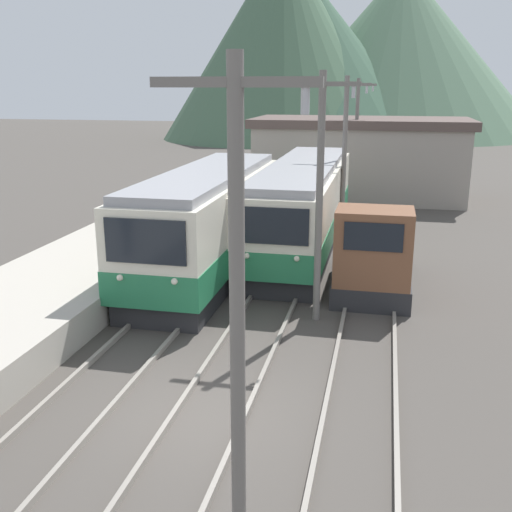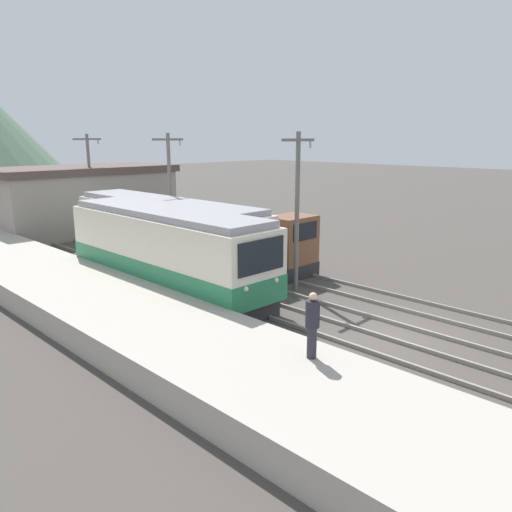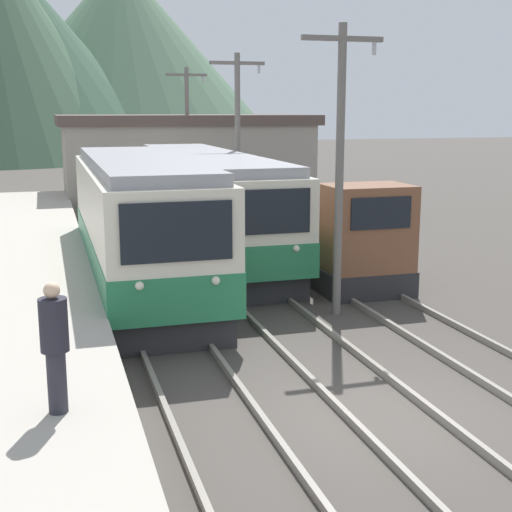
# 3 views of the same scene
# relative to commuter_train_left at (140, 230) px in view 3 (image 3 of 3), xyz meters

# --- Properties ---
(ground_plane) EXTENTS (200.00, 200.00, 0.00)m
(ground_plane) POSITION_rel_commuter_train_left_xyz_m (2.60, -9.42, -1.72)
(ground_plane) COLOR #47423D
(track_left) EXTENTS (1.54, 60.00, 0.14)m
(track_left) POSITION_rel_commuter_train_left_xyz_m (-0.00, -9.42, -1.65)
(track_left) COLOR gray
(track_left) RESTS_ON ground
(track_center) EXTENTS (1.54, 60.00, 0.14)m
(track_center) POSITION_rel_commuter_train_left_xyz_m (2.80, -9.42, -1.65)
(track_center) COLOR gray
(track_center) RESTS_ON ground
(commuter_train_left) EXTENTS (2.84, 11.58, 3.70)m
(commuter_train_left) POSITION_rel_commuter_train_left_xyz_m (0.00, 0.00, 0.00)
(commuter_train_left) COLOR #28282B
(commuter_train_left) RESTS_ON ground
(commuter_train_center) EXTENTS (2.84, 13.73, 3.53)m
(commuter_train_center) POSITION_rel_commuter_train_left_xyz_m (2.80, 4.07, -0.07)
(commuter_train_center) COLOR #28282B
(commuter_train_center) RESTS_ON ground
(shunting_locomotive) EXTENTS (2.40, 5.30, 3.00)m
(shunting_locomotive) POSITION_rel_commuter_train_left_xyz_m (5.80, -0.61, -0.51)
(shunting_locomotive) COLOR #28282B
(shunting_locomotive) RESTS_ON ground
(catenary_mast_mid) EXTENTS (2.00, 0.20, 6.91)m
(catenary_mast_mid) POSITION_rel_commuter_train_left_xyz_m (4.31, -3.70, 2.06)
(catenary_mast_mid) COLOR slate
(catenary_mast_mid) RESTS_ON ground
(catenary_mast_far) EXTENTS (2.00, 0.20, 6.91)m
(catenary_mast_far) POSITION_rel_commuter_train_left_xyz_m (4.31, 5.65, 2.06)
(catenary_mast_far) COLOR slate
(catenary_mast_far) RESTS_ON ground
(catenary_mast_distant) EXTENTS (2.00, 0.20, 6.91)m
(catenary_mast_distant) POSITION_rel_commuter_train_left_xyz_m (4.31, 15.01, 2.06)
(catenary_mast_distant) COLOR slate
(catenary_mast_distant) RESTS_ON ground
(person_on_platform) EXTENTS (0.38, 0.38, 1.82)m
(person_on_platform) POSITION_rel_commuter_train_left_xyz_m (-2.43, -9.98, 0.22)
(person_on_platform) COLOR #282833
(person_on_platform) RESTS_ON platform_left
(station_building) EXTENTS (12.60, 6.30, 4.68)m
(station_building) POSITION_rel_commuter_train_left_xyz_m (4.50, 16.58, 0.64)
(station_building) COLOR gray
(station_building) RESTS_ON ground
(mountain_backdrop) EXTENTS (48.83, 44.25, 23.77)m
(mountain_backdrop) POSITION_rel_commuter_train_left_xyz_m (-0.43, 62.71, 9.18)
(mountain_backdrop) COLOR #47664C
(mountain_backdrop) RESTS_ON ground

